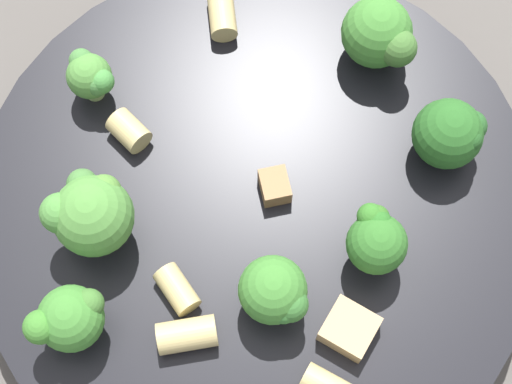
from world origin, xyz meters
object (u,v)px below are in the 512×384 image
object	(u,v)px
broccoli_floret_5	(450,134)
pasta_bowl	(256,208)
rigatoni_3	(177,289)
rigatoni_4	(222,14)
broccoli_floret_4	(380,33)
broccoli_floret_6	(91,77)
broccoli_floret_1	(275,293)
broccoli_floret_3	(69,318)
rigatoni_0	(187,335)
chicken_chunk_1	(349,329)
broccoli_floret_2	(376,239)
chicken_chunk_0	(275,186)
rigatoni_1	(129,131)
broccoli_floret_0	(90,213)

from	to	relation	value
broccoli_floret_5	pasta_bowl	bearing A→B (deg)	111.63
rigatoni_3	rigatoni_4	bearing A→B (deg)	-1.19
rigatoni_3	broccoli_floret_4	bearing A→B (deg)	-31.57
broccoli_floret_6	pasta_bowl	bearing A→B (deg)	-119.15
broccoli_floret_1	broccoli_floret_3	size ratio (longest dim) A/B	1.04
rigatoni_0	chicken_chunk_1	world-z (taller)	rigatoni_0
broccoli_floret_2	rigatoni_4	size ratio (longest dim) A/B	1.41
rigatoni_0	rigatoni_4	world-z (taller)	same
broccoli_floret_1	chicken_chunk_0	xyz separation A→B (m)	(0.06, 0.01, -0.02)
broccoli_floret_3	rigatoni_0	bearing A→B (deg)	-88.93
pasta_bowl	broccoli_floret_5	distance (m)	0.11
broccoli_floret_2	broccoli_floret_3	size ratio (longest dim) A/B	1.02
rigatoni_0	chicken_chunk_1	bearing A→B (deg)	-81.72
broccoli_floret_2	rigatoni_1	size ratio (longest dim) A/B	1.89
rigatoni_0	chicken_chunk_0	size ratio (longest dim) A/B	1.64
broccoli_floret_1	broccoli_floret_3	world-z (taller)	broccoli_floret_1
rigatoni_3	chicken_chunk_1	bearing A→B (deg)	-97.04
chicken_chunk_0	rigatoni_1	bearing A→B (deg)	74.34
rigatoni_1	rigatoni_3	world-z (taller)	rigatoni_1
pasta_bowl	broccoli_floret_6	bearing A→B (deg)	60.85
rigatoni_3	rigatoni_4	xyz separation A→B (m)	(0.16, -0.00, 0.00)
broccoli_floret_6	rigatoni_0	bearing A→B (deg)	-152.17
broccoli_floret_3	rigatoni_4	bearing A→B (deg)	-15.36
broccoli_floret_1	rigatoni_1	xyz separation A→B (m)	(0.08, 0.08, -0.01)
pasta_bowl	broccoli_floret_2	bearing A→B (deg)	-111.00
broccoli_floret_0	broccoli_floret_3	distance (m)	0.05
broccoli_floret_4	rigatoni_3	size ratio (longest dim) A/B	1.76
pasta_bowl	rigatoni_0	size ratio (longest dim) A/B	10.41
broccoli_floret_1	rigatoni_3	bearing A→B (deg)	89.48
broccoli_floret_0	rigatoni_1	distance (m)	0.06
broccoli_floret_1	rigatoni_1	world-z (taller)	broccoli_floret_1
broccoli_floret_1	rigatoni_4	bearing A→B (deg)	15.89
chicken_chunk_0	chicken_chunk_1	distance (m)	0.08
rigatoni_3	chicken_chunk_0	size ratio (longest dim) A/B	1.37
broccoli_floret_4	rigatoni_0	xyz separation A→B (m)	(-0.17, 0.08, -0.02)
broccoli_floret_0	broccoli_floret_1	bearing A→B (deg)	-107.02
broccoli_floret_2	rigatoni_1	bearing A→B (deg)	68.58
broccoli_floret_3	broccoli_floret_5	world-z (taller)	broccoli_floret_5
rigatoni_4	broccoli_floret_3	bearing A→B (deg)	164.64
broccoli_floret_1	broccoli_floret_2	xyz separation A→B (m)	(0.03, -0.05, 0.00)
broccoli_floret_5	rigatoni_3	bearing A→B (deg)	125.45
rigatoni_0	chicken_chunk_0	distance (m)	0.09
broccoli_floret_1	chicken_chunk_0	size ratio (longest dim) A/B	2.23
pasta_bowl	broccoli_floret_4	bearing A→B (deg)	-31.43
pasta_bowl	rigatoni_0	world-z (taller)	rigatoni_0
broccoli_floret_4	rigatoni_1	size ratio (longest dim) A/B	2.06
broccoli_floret_6	rigatoni_4	xyz separation A→B (m)	(0.05, -0.06, -0.01)
pasta_bowl	broccoli_floret_3	xyz separation A→B (m)	(-0.08, 0.08, 0.04)
rigatoni_1	rigatoni_4	world-z (taller)	same
broccoli_floret_5	rigatoni_0	size ratio (longest dim) A/B	1.37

